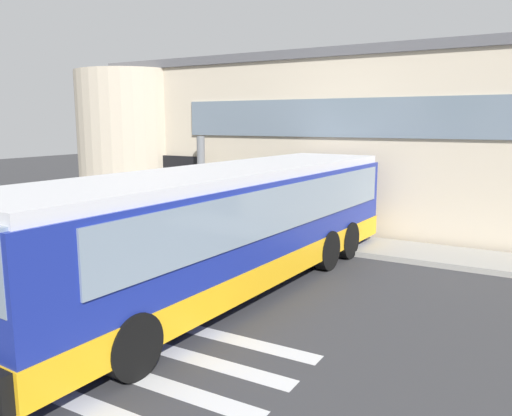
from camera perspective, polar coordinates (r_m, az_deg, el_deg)
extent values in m
cube|color=#353538|center=(12.21, -6.95, -7.98)|extent=(80.00, 90.00, 0.02)
cube|color=silver|center=(7.49, -18.74, -20.29)|extent=(4.40, 0.36, 0.01)
cube|color=silver|center=(8.03, -13.71, -17.88)|extent=(4.40, 0.36, 0.01)
cube|color=silver|center=(8.63, -9.45, -15.69)|extent=(4.40, 0.36, 0.01)
cube|color=silver|center=(9.28, -5.84, -13.73)|extent=(4.40, 0.36, 0.01)
cube|color=beige|center=(22.43, 11.66, 7.36)|extent=(16.84, 12.00, 5.68)
cube|color=#56565B|center=(22.51, 11.93, 14.99)|extent=(17.04, 12.20, 0.30)
cylinder|color=beige|center=(21.74, -13.70, 7.22)|extent=(4.40, 4.40, 5.68)
cube|color=black|center=(19.51, -8.19, 2.30)|extent=(1.80, 0.16, 2.40)
cube|color=slate|center=(16.39, 8.43, 10.02)|extent=(10.84, 0.10, 1.20)
cube|color=#9E9B93|center=(16.14, 3.28, -3.22)|extent=(20.84, 2.00, 0.15)
cylinder|color=slate|center=(18.27, -6.19, 3.31)|extent=(0.28, 0.28, 3.03)
cube|color=navy|center=(11.06, -3.16, -2.10)|extent=(3.22, 11.66, 2.15)
cube|color=#F2AD19|center=(11.25, -3.13, -6.09)|extent=(3.26, 11.70, 0.55)
cube|color=silver|center=(10.88, -3.22, 3.97)|extent=(3.11, 11.45, 0.20)
cube|color=gray|center=(10.52, 3.48, 0.06)|extent=(0.64, 10.31, 0.95)
cube|color=gray|center=(12.00, -7.33, 1.20)|extent=(0.64, 10.31, 0.95)
cylinder|color=black|center=(7.76, -13.82, -14.82)|extent=(0.36, 1.02, 1.00)
cylinder|color=black|center=(9.51, -23.73, -10.72)|extent=(0.36, 1.02, 1.00)
cylinder|color=black|center=(12.84, 7.97, -4.74)|extent=(0.36, 1.02, 1.00)
cylinder|color=black|center=(13.97, -0.79, -3.47)|extent=(0.36, 1.02, 1.00)
cylinder|color=black|center=(14.00, 10.25, -3.59)|extent=(0.36, 1.02, 1.00)
cylinder|color=black|center=(15.04, 1.97, -2.52)|extent=(0.36, 1.02, 1.00)
cylinder|color=#2D2D33|center=(17.09, -5.73, -0.82)|extent=(0.15, 0.15, 0.85)
cylinder|color=#2D2D33|center=(17.10, -6.40, -0.82)|extent=(0.15, 0.15, 0.85)
cube|color=#338C4C|center=(16.98, -6.11, 1.56)|extent=(0.44, 0.39, 0.58)
sphere|color=tan|center=(16.93, -6.13, 2.96)|extent=(0.23, 0.23, 0.23)
cylinder|color=#338C4C|center=(16.97, -5.26, 1.40)|extent=(0.09, 0.09, 0.55)
cylinder|color=#338C4C|center=(17.01, -6.94, 1.38)|extent=(0.09, 0.09, 0.55)
cylinder|color=#1E2338|center=(16.44, -2.99, -1.20)|extent=(0.15, 0.15, 0.85)
cylinder|color=#1E2338|center=(16.55, -3.56, -1.13)|extent=(0.15, 0.15, 0.85)
cube|color=#B23333|center=(16.38, -3.30, 1.29)|extent=(0.39, 0.23, 0.58)
sphere|color=tan|center=(16.32, -3.32, 2.75)|extent=(0.23, 0.23, 0.23)
cylinder|color=#B23333|center=(16.25, -2.57, 1.05)|extent=(0.09, 0.09, 0.55)
cylinder|color=#B23333|center=(16.53, -4.01, 1.19)|extent=(0.09, 0.09, 0.55)
cube|color=#26663F|center=(16.52, -2.97, 1.30)|extent=(0.30, 0.19, 0.44)
cylinder|color=#2D2D33|center=(15.96, 1.19, -1.52)|extent=(0.15, 0.15, 0.85)
cylinder|color=#2D2D33|center=(15.92, 0.49, -1.55)|extent=(0.15, 0.15, 0.85)
cube|color=#338C4C|center=(15.82, 0.84, 1.01)|extent=(0.43, 0.42, 0.58)
sphere|color=tan|center=(15.76, 0.85, 2.52)|extent=(0.23, 0.23, 0.23)
cylinder|color=#338C4C|center=(15.88, 1.72, 0.86)|extent=(0.09, 0.09, 0.55)
cylinder|color=#338C4C|center=(15.77, -0.04, 0.80)|extent=(0.09, 0.09, 0.55)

